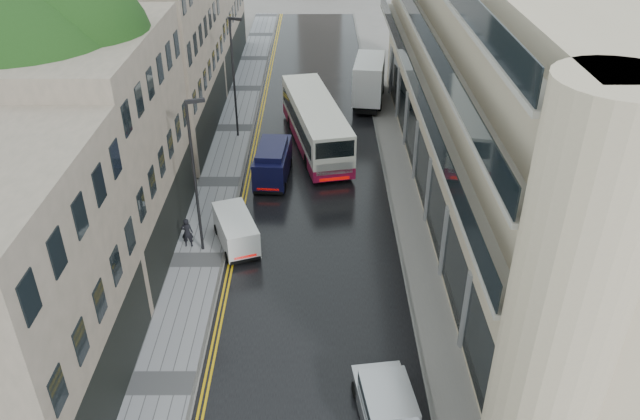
{
  "coord_description": "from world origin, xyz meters",
  "views": [
    {
      "loc": [
        0.29,
        -6.59,
        18.66
      ],
      "look_at": [
        0.36,
        18.0,
        3.79
      ],
      "focal_mm": 35.0,
      "sensor_mm": 36.0,
      "label": 1
    }
  ],
  "objects_px": {
    "white_lorry": "(355,87)",
    "lamp_post_near": "(195,180)",
    "lamp_post_far": "(234,79)",
    "navy_van": "(255,173)",
    "pedestrian": "(187,233)",
    "white_van": "(227,247)",
    "tree_near": "(42,130)",
    "cream_bus": "(307,146)",
    "tree_far": "(125,58)"
  },
  "relations": [
    {
      "from": "white_lorry",
      "to": "lamp_post_near",
      "type": "bearing_deg",
      "value": -106.59
    },
    {
      "from": "lamp_post_far",
      "to": "navy_van",
      "type": "bearing_deg",
      "value": -56.05
    },
    {
      "from": "white_lorry",
      "to": "pedestrian",
      "type": "xyz_separation_m",
      "value": [
        -9.66,
        -19.07,
        -0.96
      ]
    },
    {
      "from": "navy_van",
      "to": "lamp_post_near",
      "type": "height_order",
      "value": "lamp_post_near"
    },
    {
      "from": "lamp_post_near",
      "to": "navy_van",
      "type": "bearing_deg",
      "value": 52.33
    },
    {
      "from": "pedestrian",
      "to": "white_van",
      "type": "bearing_deg",
      "value": 149.25
    },
    {
      "from": "white_lorry",
      "to": "pedestrian",
      "type": "height_order",
      "value": "white_lorry"
    },
    {
      "from": "tree_near",
      "to": "lamp_post_far",
      "type": "height_order",
      "value": "tree_near"
    },
    {
      "from": "tree_near",
      "to": "white_lorry",
      "type": "height_order",
      "value": "tree_near"
    },
    {
      "from": "lamp_post_far",
      "to": "tree_near",
      "type": "bearing_deg",
      "value": -95.78
    },
    {
      "from": "white_van",
      "to": "white_lorry",
      "type": "bearing_deg",
      "value": 50.33
    },
    {
      "from": "cream_bus",
      "to": "pedestrian",
      "type": "height_order",
      "value": "cream_bus"
    },
    {
      "from": "white_lorry",
      "to": "lamp_post_far",
      "type": "relative_size",
      "value": 0.86
    },
    {
      "from": "tree_far",
      "to": "lamp_post_far",
      "type": "relative_size",
      "value": 1.49
    },
    {
      "from": "tree_far",
      "to": "lamp_post_near",
      "type": "height_order",
      "value": "tree_far"
    },
    {
      "from": "white_van",
      "to": "pedestrian",
      "type": "distance_m",
      "value": 2.55
    },
    {
      "from": "navy_van",
      "to": "pedestrian",
      "type": "bearing_deg",
      "value": -111.98
    },
    {
      "from": "cream_bus",
      "to": "white_van",
      "type": "height_order",
      "value": "cream_bus"
    },
    {
      "from": "white_lorry",
      "to": "white_van",
      "type": "distance_m",
      "value": 21.67
    },
    {
      "from": "lamp_post_near",
      "to": "tree_far",
      "type": "bearing_deg",
      "value": 98.1
    },
    {
      "from": "tree_near",
      "to": "pedestrian",
      "type": "bearing_deg",
      "value": 4.21
    },
    {
      "from": "tree_far",
      "to": "white_van",
      "type": "relative_size",
      "value": 3.22
    },
    {
      "from": "cream_bus",
      "to": "lamp_post_near",
      "type": "bearing_deg",
      "value": -131.44
    },
    {
      "from": "tree_near",
      "to": "lamp_post_far",
      "type": "relative_size",
      "value": 1.67
    },
    {
      "from": "tree_far",
      "to": "cream_bus",
      "type": "bearing_deg",
      "value": -16.85
    },
    {
      "from": "tree_near",
      "to": "lamp_post_near",
      "type": "distance_m",
      "value": 7.3
    },
    {
      "from": "navy_van",
      "to": "pedestrian",
      "type": "height_order",
      "value": "navy_van"
    },
    {
      "from": "tree_far",
      "to": "navy_van",
      "type": "distance_m",
      "value": 11.91
    },
    {
      "from": "cream_bus",
      "to": "lamp_post_near",
      "type": "height_order",
      "value": "lamp_post_near"
    },
    {
      "from": "navy_van",
      "to": "white_van",
      "type": "bearing_deg",
      "value": -91.8
    },
    {
      "from": "white_van",
      "to": "cream_bus",
      "type": "bearing_deg",
      "value": 49.84
    },
    {
      "from": "pedestrian",
      "to": "navy_van",
      "type": "bearing_deg",
      "value": -117.37
    },
    {
      "from": "tree_near",
      "to": "tree_far",
      "type": "bearing_deg",
      "value": 88.68
    },
    {
      "from": "tree_near",
      "to": "tree_far",
      "type": "relative_size",
      "value": 1.11
    },
    {
      "from": "white_van",
      "to": "navy_van",
      "type": "height_order",
      "value": "navy_van"
    },
    {
      "from": "white_van",
      "to": "lamp_post_near",
      "type": "xyz_separation_m",
      "value": [
        -1.44,
        0.99,
        3.3
      ]
    },
    {
      "from": "pedestrian",
      "to": "tree_near",
      "type": "bearing_deg",
      "value": 2.91
    },
    {
      "from": "tree_far",
      "to": "pedestrian",
      "type": "bearing_deg",
      "value": -65.68
    },
    {
      "from": "navy_van",
      "to": "white_lorry",
      "type": "bearing_deg",
      "value": 66.87
    },
    {
      "from": "tree_far",
      "to": "pedestrian",
      "type": "height_order",
      "value": "tree_far"
    },
    {
      "from": "tree_far",
      "to": "lamp_post_far",
      "type": "height_order",
      "value": "tree_far"
    },
    {
      "from": "tree_far",
      "to": "navy_van",
      "type": "xyz_separation_m",
      "value": [
        8.66,
        -6.47,
        -5.0
      ]
    },
    {
      "from": "lamp_post_near",
      "to": "lamp_post_far",
      "type": "distance_m",
      "value": 14.27
    },
    {
      "from": "lamp_post_near",
      "to": "lamp_post_far",
      "type": "xyz_separation_m",
      "value": [
        0.26,
        14.27,
        0.09
      ]
    },
    {
      "from": "tree_far",
      "to": "cream_bus",
      "type": "distance_m",
      "value": 13.11
    },
    {
      "from": "cream_bus",
      "to": "tree_near",
      "type": "bearing_deg",
      "value": -153.66
    },
    {
      "from": "tree_near",
      "to": "navy_van",
      "type": "height_order",
      "value": "tree_near"
    },
    {
      "from": "cream_bus",
      "to": "tree_far",
      "type": "bearing_deg",
      "value": 151.41
    },
    {
      "from": "tree_far",
      "to": "white_lorry",
      "type": "height_order",
      "value": "tree_far"
    },
    {
      "from": "tree_near",
      "to": "white_van",
      "type": "xyz_separation_m",
      "value": [
        8.2,
        -0.82,
        -6.05
      ]
    }
  ]
}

